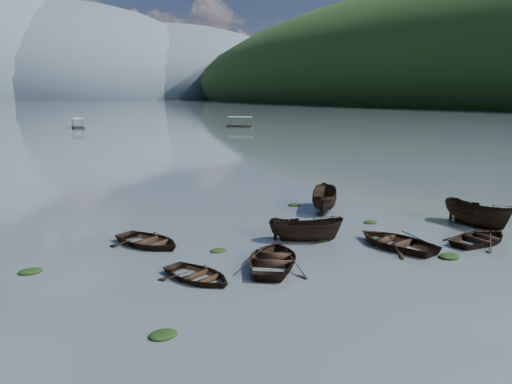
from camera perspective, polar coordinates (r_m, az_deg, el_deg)
ground_plane at (r=24.76m, az=14.29°, el=-9.25°), size 2400.00×2400.00×0.00m
haze_mtn_c at (r=929.69m, az=-20.80°, el=9.97°), size 520.00×520.00×260.00m
haze_mtn_d at (r=976.25m, az=-10.17°, el=10.54°), size 520.00×520.00×220.00m
rowboat_0 at (r=23.69m, az=-6.64°, el=-9.91°), size 3.87×4.56×0.80m
rowboat_1 at (r=25.39m, az=2.02°, el=-8.37°), size 6.01×6.27×1.06m
rowboat_2 at (r=29.52m, az=5.69°, el=-5.59°), size 4.49×3.82×1.67m
rowboat_3 at (r=29.43m, az=15.71°, el=-6.03°), size 4.17×5.36×1.02m
rowboat_4 at (r=31.85m, az=24.27°, el=-5.30°), size 4.55×3.39×0.90m
rowboat_5 at (r=35.61m, az=23.89°, el=-3.59°), size 1.86×4.93×1.90m
rowboat_6 at (r=29.20m, az=-12.18°, el=-5.99°), size 4.69×5.36×0.92m
rowboat_8 at (r=37.26m, az=7.73°, el=-2.09°), size 4.56×4.94×1.89m
weed_clump_0 at (r=18.80m, az=-10.57°, el=-15.89°), size 1.04×0.85×0.23m
weed_clump_1 at (r=29.66m, az=7.65°, el=-5.56°), size 0.86×0.69×0.19m
weed_clump_2 at (r=28.42m, az=21.22°, el=-7.00°), size 1.21×0.97×0.26m
weed_clump_3 at (r=30.40m, az=13.45°, el=-5.36°), size 0.97×0.82×0.21m
weed_clump_4 at (r=34.28m, az=12.94°, el=-3.45°), size 0.99×0.78×0.20m
weed_clump_5 at (r=26.75m, az=-24.38°, el=-8.37°), size 1.11×0.90×0.23m
weed_clump_6 at (r=27.60m, az=-4.34°, el=-6.77°), size 0.92×0.77×0.19m
weed_clump_7 at (r=38.62m, az=4.41°, el=-1.55°), size 1.00×0.80×0.22m
pontoon_centre at (r=131.97m, az=-19.67°, el=6.87°), size 3.20×6.42×2.37m
pontoon_right at (r=129.37m, az=-1.84°, el=7.43°), size 6.71×6.41×2.51m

